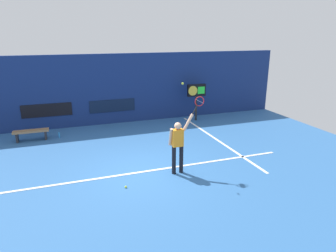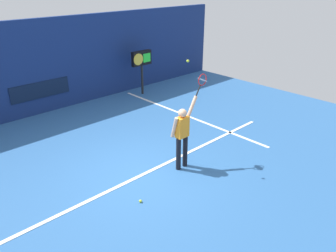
# 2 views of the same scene
# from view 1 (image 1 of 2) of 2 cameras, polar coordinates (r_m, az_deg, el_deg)

# --- Properties ---
(ground_plane) EXTENTS (18.00, 18.00, 0.00)m
(ground_plane) POSITION_cam_1_polar(r_m,az_deg,el_deg) (9.99, -4.59, -8.49)
(ground_plane) COLOR #2D609E
(back_wall) EXTENTS (18.00, 0.20, 3.39)m
(back_wall) POSITION_cam_1_polar(r_m,az_deg,el_deg) (15.06, -10.64, 6.80)
(back_wall) COLOR navy
(back_wall) RESTS_ON ground_plane
(sponsor_banner_center) EXTENTS (2.20, 0.03, 0.60)m
(sponsor_banner_center) POSITION_cam_1_polar(r_m,az_deg,el_deg) (15.10, -10.40, 3.77)
(sponsor_banner_center) COLOR #0C1933
(sponsor_banner_portside) EXTENTS (2.20, 0.03, 0.60)m
(sponsor_banner_portside) POSITION_cam_1_polar(r_m,az_deg,el_deg) (14.95, -21.82, 2.77)
(sponsor_banner_portside) COLOR black
(court_baseline) EXTENTS (10.00, 0.10, 0.01)m
(court_baseline) POSITION_cam_1_polar(r_m,az_deg,el_deg) (9.95, -4.52, -8.56)
(court_baseline) COLOR white
(court_baseline) RESTS_ON ground_plane
(court_sideline) EXTENTS (0.10, 7.00, 0.01)m
(court_sideline) POSITION_cam_1_polar(r_m,az_deg,el_deg) (13.00, 9.01, -2.45)
(court_sideline) COLOR white
(court_sideline) RESTS_ON ground_plane
(tennis_player) EXTENTS (0.77, 0.31, 1.94)m
(tennis_player) POSITION_cam_1_polar(r_m,az_deg,el_deg) (9.47, 1.86, -3.28)
(tennis_player) COLOR black
(tennis_player) RESTS_ON ground_plane
(tennis_racket) EXTENTS (0.45, 0.27, 0.61)m
(tennis_racket) POSITION_cam_1_polar(r_m,az_deg,el_deg) (9.37, 5.85, 4.46)
(tennis_racket) COLOR black
(tennis_ball) EXTENTS (0.07, 0.07, 0.07)m
(tennis_ball) POSITION_cam_1_polar(r_m,az_deg,el_deg) (9.03, 2.77, 7.99)
(tennis_ball) COLOR #CCE033
(scoreboard_clock) EXTENTS (0.96, 0.20, 1.86)m
(scoreboard_clock) POSITION_cam_1_polar(r_m,az_deg,el_deg) (15.41, 5.38, 6.38)
(scoreboard_clock) COLOR black
(scoreboard_clock) RESTS_ON ground_plane
(court_bench) EXTENTS (1.40, 0.36, 0.45)m
(court_bench) POSITION_cam_1_polar(r_m,az_deg,el_deg) (13.83, -24.35, -1.16)
(court_bench) COLOR olive
(court_bench) RESTS_ON ground_plane
(water_bottle) EXTENTS (0.07, 0.07, 0.24)m
(water_bottle) POSITION_cam_1_polar(r_m,az_deg,el_deg) (13.83, -19.79, -1.59)
(water_bottle) COLOR #338CD8
(water_bottle) RESTS_ON ground_plane
(spare_ball) EXTENTS (0.07, 0.07, 0.07)m
(spare_ball) POSITION_cam_1_polar(r_m,az_deg,el_deg) (9.04, -7.94, -11.27)
(spare_ball) COLOR #CCE033
(spare_ball) RESTS_ON ground_plane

